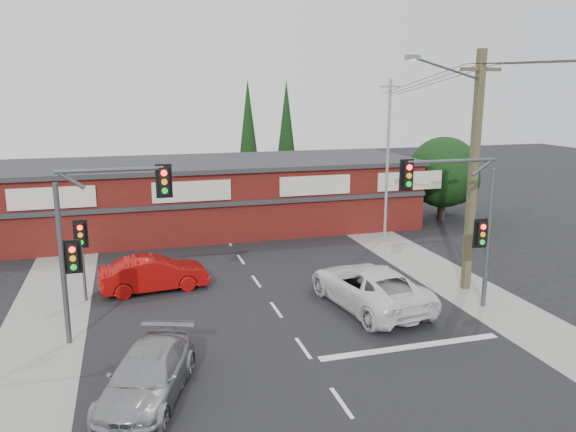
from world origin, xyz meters
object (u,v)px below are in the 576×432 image
object	(u,v)px
silver_suv	(147,376)
utility_pole	(471,165)
white_suv	(369,286)
shop_building	(201,195)
red_sedan	(154,274)

from	to	relation	value
silver_suv	utility_pole	xyz separation A→B (m)	(13.43, 5.35, 4.71)
white_suv	silver_suv	xyz separation A→B (m)	(-8.69, -4.63, -0.15)
white_suv	shop_building	xyz separation A→B (m)	(-4.62, 14.72, 1.30)
shop_building	white_suv	bearing A→B (deg)	-72.58
shop_building	silver_suv	bearing A→B (deg)	-101.88
white_suv	utility_pole	distance (m)	6.62
white_suv	utility_pole	world-z (taller)	utility_pole
white_suv	red_sedan	bearing A→B (deg)	-35.55
white_suv	shop_building	bearing A→B (deg)	-80.41
white_suv	shop_building	size ratio (longest dim) A/B	0.22
red_sedan	utility_pole	distance (m)	14.06
red_sedan	shop_building	size ratio (longest dim) A/B	0.17
white_suv	utility_pole	bearing A→B (deg)	-179.18
silver_suv	utility_pole	distance (m)	15.21
shop_building	red_sedan	bearing A→B (deg)	-108.16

